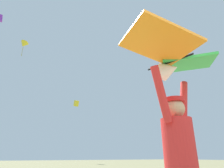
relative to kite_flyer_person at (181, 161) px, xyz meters
The scene contains 5 objects.
kite_flyer_person is the anchor object (origin of this frame).
held_stunt_kite 1.18m from the kite_flyer_person, 72.27° to the right, with size 1.58×1.06×0.39m.
distant_kite_yellow_high_right 33.09m from the kite_flyer_person, 94.00° to the left, with size 1.77×1.65×2.76m.
distant_kite_purple_overhead_distant 35.04m from the kite_flyer_person, 101.91° to the left, with size 0.76×0.76×1.12m.
distant_kite_yellow_mid_right 35.61m from the kite_flyer_person, 75.18° to the left, with size 0.84×1.13×1.31m.
Camera 1 is at (-1.77, -1.27, 0.98)m, focal length 30.69 mm.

